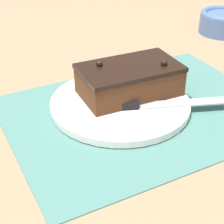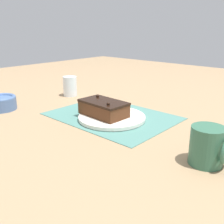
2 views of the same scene
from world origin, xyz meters
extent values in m
plane|color=#9E7F5B|center=(0.00, 0.00, 0.00)|extent=(3.00, 3.00, 0.00)
cube|color=slate|center=(0.00, 0.00, 0.00)|extent=(0.46, 0.34, 0.00)
cylinder|color=white|center=(0.03, -0.03, 0.01)|extent=(0.25, 0.25, 0.01)
cube|color=#512D19|center=(0.00, -0.05, 0.04)|extent=(0.18, 0.11, 0.05)
cube|color=black|center=(0.00, -0.05, 0.07)|extent=(0.18, 0.11, 0.01)
sphere|color=black|center=(-0.05, -0.02, 0.07)|extent=(0.01, 0.01, 0.01)
sphere|color=black|center=(0.05, -0.07, 0.07)|extent=(0.01, 0.01, 0.01)
cube|color=black|center=(0.05, -0.01, 0.02)|extent=(0.08, 0.05, 0.01)
cube|color=#B7BABF|center=(-0.07, 0.03, 0.02)|extent=(0.16, 0.08, 0.00)
cylinder|color=white|center=(-0.36, 0.09, 0.05)|extent=(0.07, 0.07, 0.10)
cylinder|color=#4C6B9E|center=(-0.40, -0.24, 0.02)|extent=(0.12, 0.12, 0.05)
torus|color=#4C6B9E|center=(-0.40, -0.24, 0.05)|extent=(0.12, 0.12, 0.02)
cylinder|color=#33664C|center=(0.42, -0.11, 0.05)|extent=(0.08, 0.08, 0.10)
camera|label=1|loc=(0.30, 0.47, 0.35)|focal=60.00mm
camera|label=2|loc=(0.64, -0.70, 0.33)|focal=42.00mm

